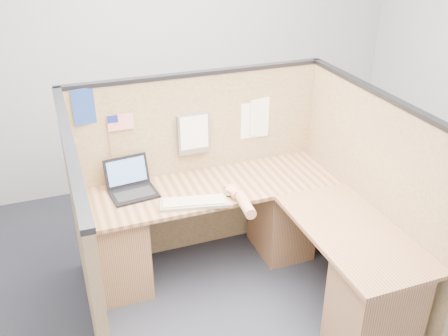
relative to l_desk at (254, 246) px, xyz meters
name	(u,v)px	position (x,y,z in m)	size (l,w,h in m)	color
floor	(245,319)	(-0.18, -0.29, -0.39)	(5.00, 5.00, 0.00)	#1E212B
wall_back	(158,49)	(-0.18, 1.96, 1.01)	(5.00, 5.00, 0.00)	#B0B3B5
cubicle_partitions	(224,198)	(-0.18, 0.14, 0.38)	(2.06, 1.83, 1.53)	brown
l_desk	(254,246)	(0.00, 0.00, 0.00)	(1.95, 1.75, 0.73)	brown
laptop	(132,184)	(-0.77, 0.53, 0.40)	(0.35, 0.35, 0.24)	black
keyboard	(194,202)	(-0.40, 0.19, 0.35)	(0.50, 0.26, 0.03)	gray
mouse	(232,192)	(-0.09, 0.22, 0.36)	(0.12, 0.07, 0.05)	#BBBBC0
hand_forearm	(241,200)	(-0.08, 0.07, 0.38)	(0.12, 0.42, 0.09)	tan
blue_poster	(87,106)	(-1.00, 0.68, 0.98)	(0.20, 0.00, 0.26)	navy
american_flag	(118,124)	(-0.80, 0.67, 0.83)	(0.19, 0.01, 0.33)	olive
file_holder	(193,134)	(-0.24, 0.66, 0.67)	(0.25, 0.05, 0.32)	slate
paper_left	(255,120)	(0.28, 0.68, 0.70)	(0.23, 0.00, 0.30)	white
paper_right	(263,116)	(0.35, 0.68, 0.73)	(0.24, 0.00, 0.30)	white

